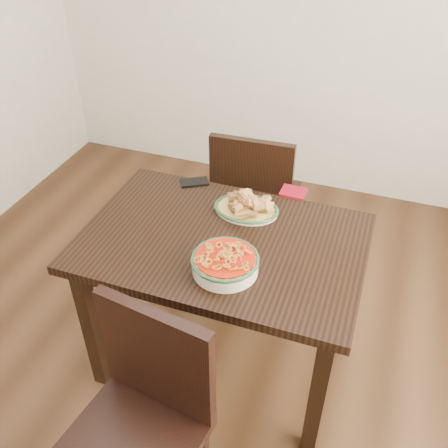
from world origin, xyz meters
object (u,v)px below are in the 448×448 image
(chair_near, at_px, (143,413))
(smartphone, at_px, (194,182))
(dining_table, at_px, (222,259))
(noodle_bowl, at_px, (225,261))
(chair_far, at_px, (255,196))
(fish_plate, at_px, (246,203))

(chair_near, height_order, smartphone, chair_near)
(dining_table, height_order, chair_near, chair_near)
(dining_table, distance_m, noodle_bowl, 0.24)
(chair_far, distance_m, smartphone, 0.47)
(fish_plate, relative_size, smartphone, 2.11)
(dining_table, relative_size, fish_plate, 4.13)
(dining_table, bearing_deg, smartphone, 127.42)
(chair_far, bearing_deg, smartphone, 57.50)
(noodle_bowl, xyz_separation_m, smartphone, (-0.33, 0.51, -0.04))
(dining_table, height_order, noodle_bowl, noodle_bowl)
(chair_far, bearing_deg, noodle_bowl, 96.29)
(chair_far, xyz_separation_m, smartphone, (-0.20, -0.35, 0.26))
(noodle_bowl, relative_size, smartphone, 1.96)
(chair_far, distance_m, noodle_bowl, 0.92)
(chair_near, bearing_deg, noodle_bowl, 85.34)
(smartphone, bearing_deg, fish_plate, -55.21)
(noodle_bowl, bearing_deg, fish_plate, 96.02)
(fish_plate, bearing_deg, smartphone, 155.90)
(chair_near, distance_m, noodle_bowl, 0.59)
(dining_table, bearing_deg, fish_plate, 81.29)
(chair_far, distance_m, chair_near, 1.35)
(dining_table, height_order, fish_plate, fish_plate)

